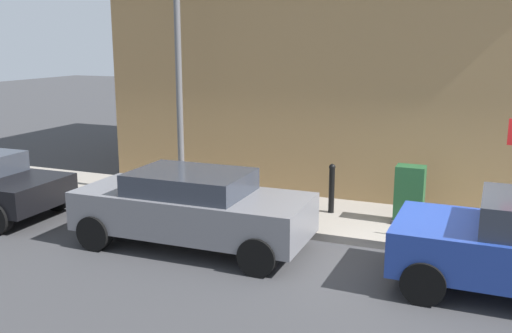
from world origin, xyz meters
TOP-DOWN VIEW (x-y plane):
  - ground at (0.00, 0.00)m, footprint 80.00×80.00m
  - sidewalk at (1.97, 6.00)m, footprint 2.46×30.00m
  - corner_building at (7.17, 3.04)m, footprint 8.05×10.09m
  - car_grey at (-0.42, 3.90)m, footprint 1.85×4.25m
  - utility_cabinet at (2.02, 0.43)m, footprint 0.46×0.61m
  - bollard_near_cabinet at (2.12, 2.02)m, footprint 0.14×0.14m
  - bollard_far_kerb at (0.99, 3.93)m, footprint 0.14×0.14m
  - lamppost at (1.99, 5.50)m, footprint 0.20×0.44m

SIDE VIEW (x-z plane):
  - ground at x=0.00m, z-range 0.00..0.00m
  - sidewalk at x=1.97m, z-range 0.00..0.15m
  - utility_cabinet at x=2.02m, z-range 0.11..1.26m
  - bollard_near_cabinet at x=2.12m, z-range 0.19..1.22m
  - bollard_far_kerb at x=0.99m, z-range 0.19..1.22m
  - car_grey at x=-0.42m, z-range 0.05..1.45m
  - lamppost at x=1.99m, z-range 0.44..6.16m
  - corner_building at x=7.17m, z-range 0.00..8.75m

